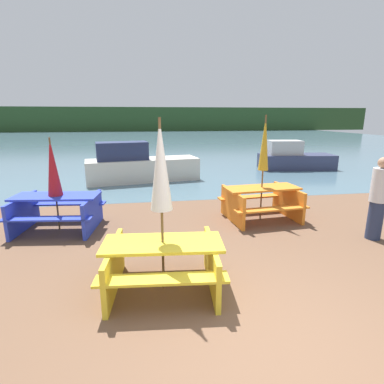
% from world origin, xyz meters
% --- Properties ---
extents(ground_plane, '(60.00, 60.00, 0.00)m').
position_xyz_m(ground_plane, '(0.00, 0.00, 0.00)').
color(ground_plane, brown).
extents(water, '(60.00, 50.00, 0.00)m').
position_xyz_m(water, '(0.00, 31.05, -0.00)').
color(water, slate).
rests_on(water, ground_plane).
extents(far_treeline, '(80.00, 1.60, 4.00)m').
position_xyz_m(far_treeline, '(0.00, 51.05, 2.00)').
color(far_treeline, '#284723').
rests_on(far_treeline, water).
extents(picnic_table_yellow, '(1.80, 1.52, 0.72)m').
position_xyz_m(picnic_table_yellow, '(-1.11, 1.46, 0.44)').
color(picnic_table_yellow, yellow).
rests_on(picnic_table_yellow, ground_plane).
extents(picnic_table_blue, '(1.94, 1.57, 0.79)m').
position_xyz_m(picnic_table_blue, '(-3.27, 4.17, 0.47)').
color(picnic_table_blue, blue).
rests_on(picnic_table_blue, ground_plane).
extents(picnic_table_orange, '(1.90, 1.55, 0.80)m').
position_xyz_m(picnic_table_orange, '(1.44, 4.17, 0.48)').
color(picnic_table_orange, orange).
rests_on(picnic_table_orange, ground_plane).
extents(umbrella_white, '(0.30, 0.30, 2.44)m').
position_xyz_m(umbrella_white, '(-1.11, 1.46, 1.81)').
color(umbrella_white, brown).
rests_on(umbrella_white, ground_plane).
extents(umbrella_crimson, '(0.31, 0.31, 2.03)m').
position_xyz_m(umbrella_crimson, '(-3.27, 4.17, 1.39)').
color(umbrella_crimson, brown).
rests_on(umbrella_crimson, ground_plane).
extents(umbrella_gold, '(0.24, 0.24, 2.49)m').
position_xyz_m(umbrella_gold, '(1.44, 4.17, 1.83)').
color(umbrella_gold, brown).
rests_on(umbrella_gold, ground_plane).
extents(boat, '(4.43, 2.01, 1.52)m').
position_xyz_m(boat, '(-1.57, 9.20, 0.58)').
color(boat, beige).
rests_on(boat, water).
extents(boat_second, '(3.56, 1.70, 1.35)m').
position_xyz_m(boat_second, '(5.69, 10.88, 0.50)').
color(boat_second, '#333856').
rests_on(boat_second, water).
extents(person, '(0.34, 0.34, 1.69)m').
position_xyz_m(person, '(3.27, 2.64, 0.85)').
color(person, '#283351').
rests_on(person, ground_plane).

